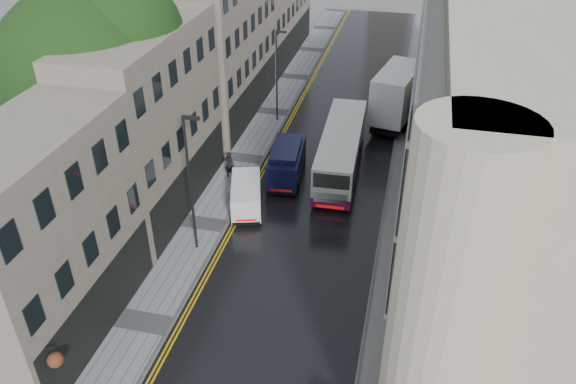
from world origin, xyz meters
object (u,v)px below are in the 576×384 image
at_px(white_van, 232,209).
at_px(navy_van, 268,173).
at_px(tree_near, 90,103).
at_px(tree_far, 183,45).
at_px(cream_bus, 318,171).
at_px(lamp_post_far, 277,77).
at_px(white_lorry, 377,101).
at_px(lamp_post_near, 190,186).
at_px(pedestrian, 230,165).

relative_size(white_van, navy_van, 0.81).
xyz_separation_m(tree_near, tree_far, (0.30, 13.00, -0.72)).
distance_m(cream_bus, lamp_post_far, 11.29).
bearing_deg(lamp_post_far, tree_near, -117.03).
relative_size(white_lorry, lamp_post_far, 1.19).
bearing_deg(white_van, white_lorry, 48.79).
distance_m(white_van, lamp_post_far, 14.72).
bearing_deg(lamp_post_near, pedestrian, 93.01).
bearing_deg(white_van, tree_near, 162.86).
relative_size(cream_bus, lamp_post_near, 1.35).
relative_size(white_lorry, navy_van, 1.71).
height_order(tree_far, white_van, tree_far).
bearing_deg(cream_bus, tree_far, 143.13).
bearing_deg(pedestrian, lamp_post_far, -87.14).
distance_m(pedestrian, lamp_post_near, 8.37).
bearing_deg(white_lorry, tree_near, -123.99).
bearing_deg(white_van, navy_van, 57.07).
height_order(tree_near, lamp_post_far, tree_near).
height_order(white_lorry, pedestrian, white_lorry).
xyz_separation_m(tree_near, white_van, (8.20, -0.13, -5.99)).
bearing_deg(tree_near, navy_van, 22.13).
relative_size(tree_near, tree_far, 1.11).
bearing_deg(white_lorry, pedestrian, -119.11).
height_order(tree_far, navy_van, tree_far).
bearing_deg(navy_van, tree_near, -162.74).
bearing_deg(cream_bus, pedestrian, 176.13).
height_order(tree_far, cream_bus, tree_far).
bearing_deg(lamp_post_near, white_van, 66.44).
relative_size(tree_far, navy_van, 2.45).
bearing_deg(navy_van, pedestrian, 158.21).
bearing_deg(cream_bus, lamp_post_far, 115.86).
bearing_deg(cream_bus, lamp_post_near, -128.29).
xyz_separation_m(cream_bus, pedestrian, (-6.08, 0.18, -0.42)).
bearing_deg(lamp_post_near, navy_van, 69.71).
height_order(tree_far, lamp_post_far, tree_far).
height_order(navy_van, lamp_post_near, lamp_post_near).
xyz_separation_m(cream_bus, lamp_post_far, (-5.19, 9.76, 2.26)).
distance_m(tree_far, pedestrian, 11.53).
bearing_deg(navy_van, white_van, -111.58).
distance_m(white_van, lamp_post_near, 4.51).
distance_m(navy_van, lamp_post_far, 10.96).
xyz_separation_m(tree_far, cream_bus, (12.22, -8.47, -4.72)).
height_order(cream_bus, white_lorry, white_lorry).
distance_m(tree_far, lamp_post_far, 7.56).
bearing_deg(lamp_post_far, navy_van, -78.78).
relative_size(tree_far, white_van, 3.02).
height_order(tree_near, lamp_post_near, tree_near).
distance_m(cream_bus, white_van, 6.38).
distance_m(cream_bus, white_lorry, 10.80).
bearing_deg(tree_near, pedestrian, 36.19).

